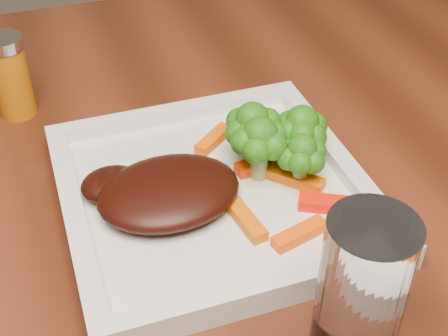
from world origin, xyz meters
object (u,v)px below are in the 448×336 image
object	(u,v)px
plate	(214,196)
drinking_glass	(362,290)
steak	(169,192)
spice_shaker	(11,77)

from	to	relation	value
plate	drinking_glass	bearing A→B (deg)	-75.66
plate	steak	distance (m)	0.05
plate	spice_shaker	xyz separation A→B (m)	(-0.16, 0.21, 0.04)
steak	drinking_glass	distance (m)	0.20
plate	drinking_glass	world-z (taller)	drinking_glass
spice_shaker	drinking_glass	distance (m)	0.44
steak	plate	bearing A→B (deg)	5.10
plate	drinking_glass	distance (m)	0.19
steak	spice_shaker	bearing A→B (deg)	118.33
plate	steak	bearing A→B (deg)	-174.90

